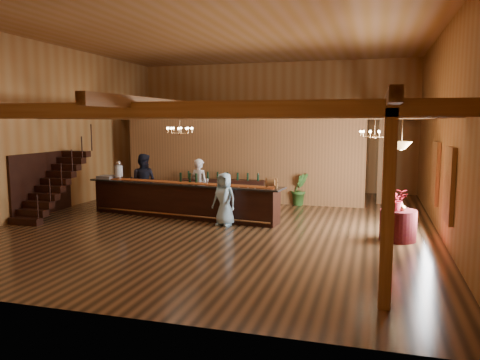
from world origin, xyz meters
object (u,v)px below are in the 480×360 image
(tasting_bar, at_px, (182,200))
(chandelier_right, at_px, (374,134))
(chandelier_left, at_px, (180,130))
(floor_plant, at_px, (300,189))
(round_table, at_px, (398,225))
(pendant_lamp, at_px, (401,145))
(staff_second, at_px, (143,182))
(raffle_drum, at_px, (271,182))
(beverage_dispenser, at_px, (119,170))
(bartender, at_px, (199,186))
(guest, at_px, (224,199))
(backbar_shelf, at_px, (223,191))

(tasting_bar, relative_size, chandelier_right, 8.24)
(chandelier_left, height_order, floor_plant, chandelier_left)
(chandelier_right, bearing_deg, round_table, -66.34)
(round_table, distance_m, pendant_lamp, 2.01)
(staff_second, bearing_deg, round_table, 163.50)
(chandelier_left, height_order, chandelier_right, same)
(chandelier_left, xyz_separation_m, floor_plant, (3.16, 3.38, -2.15))
(raffle_drum, bearing_deg, chandelier_left, 176.52)
(pendant_lamp, bearing_deg, beverage_dispenser, 170.15)
(raffle_drum, height_order, staff_second, staff_second)
(bartender, height_order, guest, bartender)
(beverage_dispenser, height_order, chandelier_left, chandelier_left)
(raffle_drum, relative_size, floor_plant, 0.29)
(guest, xyz_separation_m, floor_plant, (1.60, 3.87, -0.19))
(bartender, xyz_separation_m, floor_plant, (2.93, 2.40, -0.32))
(raffle_drum, xyz_separation_m, chandelier_right, (2.78, 0.75, 1.39))
(chandelier_left, distance_m, staff_second, 2.74)
(raffle_drum, bearing_deg, round_table, -12.15)
(raffle_drum, height_order, chandelier_left, chandelier_left)
(beverage_dispenser, relative_size, raffle_drum, 1.76)
(tasting_bar, bearing_deg, floor_plant, 51.43)
(chandelier_right, relative_size, pendant_lamp, 0.89)
(beverage_dispenser, distance_m, staff_second, 0.89)
(backbar_shelf, height_order, chandelier_right, chandelier_right)
(staff_second, bearing_deg, chandelier_right, 173.46)
(beverage_dispenser, bearing_deg, backbar_shelf, 40.64)
(beverage_dispenser, xyz_separation_m, pendant_lamp, (8.79, -1.53, 1.02))
(round_table, xyz_separation_m, floor_plant, (-3.14, 4.29, 0.19))
(beverage_dispenser, relative_size, chandelier_left, 0.75)
(guest, height_order, floor_plant, guest)
(staff_second, distance_m, guest, 3.71)
(chandelier_right, distance_m, staff_second, 7.68)
(raffle_drum, distance_m, round_table, 3.62)
(pendant_lamp, height_order, bartender, pendant_lamp)
(bartender, bearing_deg, raffle_drum, 174.83)
(bartender, relative_size, guest, 1.17)
(chandelier_right, bearing_deg, floor_plant, 131.62)
(chandelier_left, xyz_separation_m, bartender, (0.24, 0.98, -1.83))
(beverage_dispenser, relative_size, chandelier_right, 0.75)
(tasting_bar, height_order, floor_plant, floor_plant)
(backbar_shelf, xyz_separation_m, floor_plant, (2.81, 0.33, 0.15))
(tasting_bar, distance_m, bartender, 0.86)
(backbar_shelf, distance_m, round_table, 7.15)
(beverage_dispenser, height_order, pendant_lamp, pendant_lamp)
(tasting_bar, relative_size, staff_second, 3.45)
(raffle_drum, distance_m, staff_second, 4.85)
(beverage_dispenser, bearing_deg, chandelier_left, -13.84)
(pendant_lamp, xyz_separation_m, floor_plant, (-3.14, 4.29, -1.82))
(round_table, bearing_deg, tasting_bar, 169.64)
(floor_plant, bearing_deg, beverage_dispenser, -153.91)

